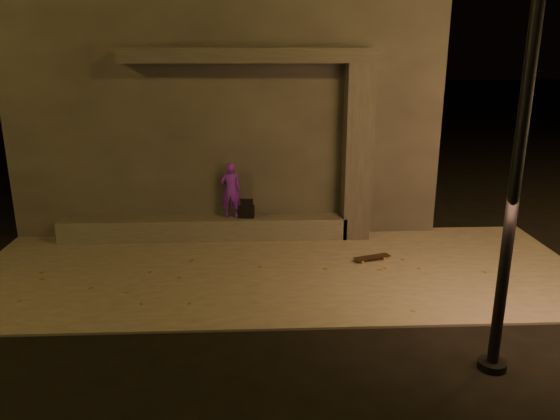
{
  "coord_description": "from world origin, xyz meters",
  "views": [
    {
      "loc": [
        -0.4,
        -7.25,
        3.95
      ],
      "look_at": [
        0.03,
        2.0,
        1.17
      ],
      "focal_mm": 35.0,
      "sensor_mm": 36.0,
      "label": 1
    }
  ],
  "objects_px": {
    "column": "(357,153)",
    "skateboarder": "(231,190)",
    "skateboard": "(372,257)",
    "backpack": "(247,211)",
    "street_lamp_0": "(531,56)"
  },
  "relations": [
    {
      "from": "backpack",
      "to": "street_lamp_0",
      "type": "bearing_deg",
      "value": -50.86
    },
    {
      "from": "column",
      "to": "skateboarder",
      "type": "height_order",
      "value": "column"
    },
    {
      "from": "column",
      "to": "backpack",
      "type": "xyz_separation_m",
      "value": [
        -2.29,
        0.0,
        -1.2
      ]
    },
    {
      "from": "column",
      "to": "skateboard",
      "type": "bearing_deg",
      "value": -86.2
    },
    {
      "from": "backpack",
      "to": "street_lamp_0",
      "type": "xyz_separation_m",
      "value": [
        3.18,
        -5.03,
        3.21
      ]
    },
    {
      "from": "column",
      "to": "skateboard",
      "type": "relative_size",
      "value": 4.85
    },
    {
      "from": "column",
      "to": "street_lamp_0",
      "type": "height_order",
      "value": "street_lamp_0"
    },
    {
      "from": "column",
      "to": "backpack",
      "type": "relative_size",
      "value": 8.5
    },
    {
      "from": "backpack",
      "to": "street_lamp_0",
      "type": "distance_m",
      "value": 6.76
    },
    {
      "from": "column",
      "to": "skateboard",
      "type": "height_order",
      "value": "column"
    },
    {
      "from": "skateboarder",
      "to": "backpack",
      "type": "distance_m",
      "value": 0.55
    },
    {
      "from": "skateboarder",
      "to": "skateboard",
      "type": "bearing_deg",
      "value": 155.89
    },
    {
      "from": "skateboard",
      "to": "skateboarder",
      "type": "bearing_deg",
      "value": 133.72
    },
    {
      "from": "skateboarder",
      "to": "backpack",
      "type": "relative_size",
      "value": 2.79
    },
    {
      "from": "skateboarder",
      "to": "backpack",
      "type": "xyz_separation_m",
      "value": [
        0.33,
        0.0,
        -0.45
      ]
    }
  ]
}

